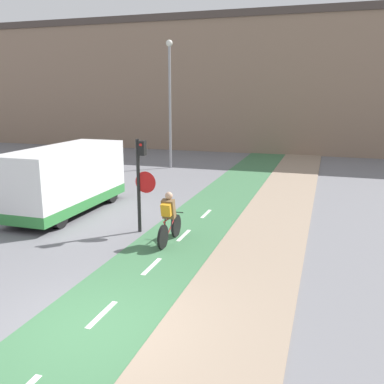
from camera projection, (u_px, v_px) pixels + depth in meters
The scene contains 8 objects.
ground_plane at pixel (89, 328), 7.97m from camera, with size 120.00×120.00×0.00m, color slate.
bike_lane at pixel (89, 328), 7.97m from camera, with size 2.44×60.00×0.02m.
sidewalk_strip at pixel (214, 350), 7.24m from camera, with size 2.40×60.00×0.05m.
building_row_background at pixel (276, 84), 31.55m from camera, with size 60.00×5.20×9.77m.
traffic_light_pole at pixel (141, 175), 13.05m from camera, with size 0.67×0.25×2.92m.
street_lamp_far at pixel (170, 92), 23.94m from camera, with size 0.36×0.36×7.08m.
cyclist_near at pixel (169, 219), 12.29m from camera, with size 0.46×1.79×1.53m.
van at pixel (66, 181), 15.43m from camera, with size 1.92×5.37×2.38m.
Camera 1 is at (4.02, -6.25, 4.29)m, focal length 40.00 mm.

